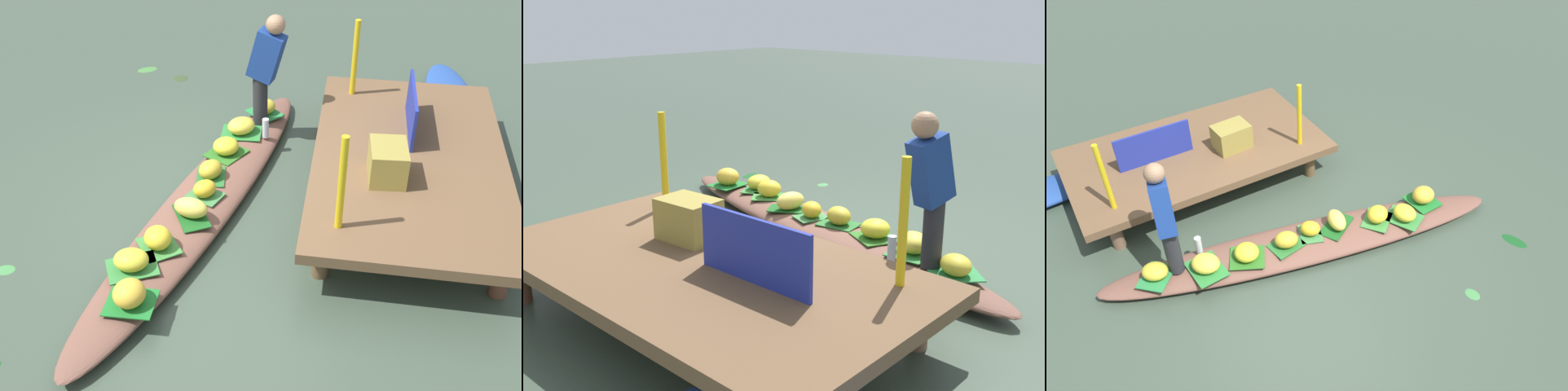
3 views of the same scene
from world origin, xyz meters
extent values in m
plane|color=#3F4E3E|center=(0.00, 0.00, 0.00)|extent=(40.00, 40.00, 0.00)
cube|color=brown|center=(-0.54, 1.88, 0.41)|extent=(3.20, 1.80, 0.10)
cylinder|color=brown|center=(-1.82, 1.16, 0.18)|extent=(0.14, 0.14, 0.36)
cylinder|color=brown|center=(0.74, 1.16, 0.18)|extent=(0.14, 0.14, 0.36)
cylinder|color=brown|center=(-1.82, 2.60, 0.18)|extent=(0.14, 0.14, 0.36)
cylinder|color=brown|center=(0.74, 2.60, 0.18)|extent=(0.14, 0.14, 0.36)
ellipsoid|color=brown|center=(0.00, 0.00, 0.09)|extent=(4.61, 1.62, 0.19)
cube|color=#2C8543|center=(-1.64, 0.32, 0.19)|extent=(0.47, 0.48, 0.01)
ellipsoid|color=yellow|center=(-1.64, 0.32, 0.27)|extent=(0.35, 0.34, 0.16)
cube|color=#1E752B|center=(1.49, -0.21, 0.19)|extent=(0.34, 0.39, 0.01)
ellipsoid|color=gold|center=(1.49, -0.21, 0.29)|extent=(0.30, 0.28, 0.20)
cube|color=#2E6E22|center=(-0.72, 0.07, 0.19)|extent=(0.48, 0.47, 0.01)
ellipsoid|color=yellow|center=(-0.72, 0.07, 0.27)|extent=(0.33, 0.34, 0.17)
cube|color=#2E8036|center=(-1.16, 0.15, 0.19)|extent=(0.36, 0.45, 0.01)
ellipsoid|color=yellow|center=(-1.16, 0.15, 0.28)|extent=(0.39, 0.39, 0.17)
cube|color=#1A591E|center=(0.37, -0.02, 0.19)|extent=(0.51, 0.43, 0.01)
ellipsoid|color=#F9D856|center=(0.37, -0.02, 0.28)|extent=(0.25, 0.35, 0.18)
cube|color=#37823B|center=(1.11, -0.32, 0.19)|extent=(0.46, 0.50, 0.01)
ellipsoid|color=yellow|center=(1.11, -0.32, 0.27)|extent=(0.25, 0.30, 0.16)
cube|color=#3D853A|center=(0.82, -0.19, 0.19)|extent=(0.46, 0.45, 0.01)
ellipsoid|color=yellow|center=(0.82, -0.19, 0.28)|extent=(0.33, 0.32, 0.18)
cube|color=#3E7F43|center=(0.05, 0.03, 0.19)|extent=(0.34, 0.38, 0.01)
ellipsoid|color=yellow|center=(0.05, 0.03, 0.27)|extent=(0.29, 0.29, 0.16)
cube|color=#2A6D2D|center=(-0.27, 0.01, 0.19)|extent=(0.40, 0.33, 0.01)
ellipsoid|color=gold|center=(-0.27, 0.01, 0.28)|extent=(0.32, 0.29, 0.17)
cylinder|color=#28282D|center=(-1.42, 0.31, 0.46)|extent=(0.16, 0.16, 0.55)
cube|color=navy|center=(-1.40, 0.38, 0.99)|extent=(0.26, 0.44, 0.58)
sphere|color=#9E7556|center=(-1.38, 0.47, 1.33)|extent=(0.20, 0.20, 0.20)
cylinder|color=silver|center=(-1.12, 0.41, 0.29)|extent=(0.07, 0.07, 0.21)
cube|color=#212E97|center=(-1.04, 1.88, 0.68)|extent=(0.93, 0.05, 0.44)
cylinder|color=yellow|center=(-1.74, 1.28, 0.88)|extent=(0.06, 0.06, 0.83)
cylinder|color=yellow|center=(0.66, 1.28, 0.88)|extent=(0.06, 0.06, 0.83)
cube|color=olive|center=(-0.12, 1.66, 0.62)|extent=(0.46, 0.35, 0.32)
ellipsoid|color=#16501F|center=(2.10, -1.16, 0.00)|extent=(0.23, 0.33, 0.01)
ellipsoid|color=#458A48|center=(1.12, -1.46, 0.00)|extent=(0.15, 0.18, 0.01)
camera|label=1|loc=(4.77, 1.32, 3.67)|focal=44.30mm
camera|label=2|loc=(-3.68, 4.48, 2.17)|focal=43.61mm
camera|label=3|loc=(-2.11, -3.41, 4.20)|focal=34.89mm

